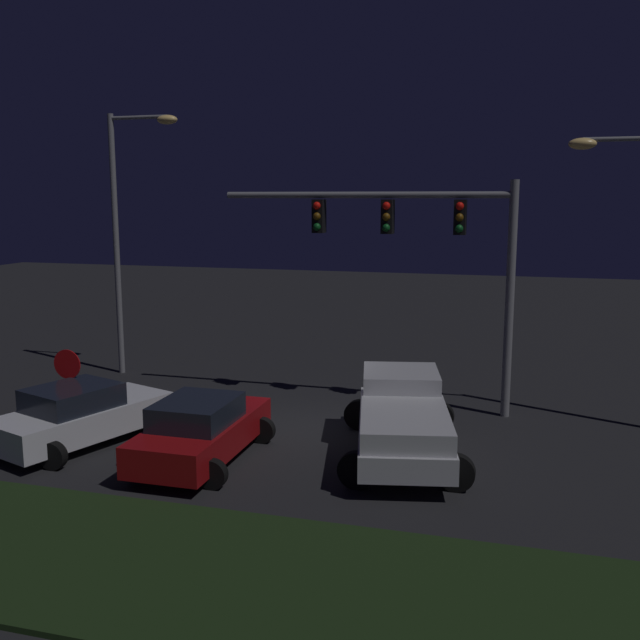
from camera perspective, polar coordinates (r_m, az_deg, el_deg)
The scene contains 8 objects.
ground_plane at distance 19.37m, azimuth -1.26°, elevation -8.48°, with size 80.00×80.00×0.00m, color black.
grass_median at distance 12.77m, azimuth -12.01°, elevation -18.48°, with size 22.57×4.38×0.10m, color black.
pickup_truck at distance 17.24m, azimuth 6.51°, elevation -7.37°, with size 3.61×5.70×1.80m.
car_sedan at distance 18.85m, azimuth -18.42°, elevation -7.14°, with size 3.37×4.75×1.51m.
car_sedan_far at distance 17.02m, azimuth -9.39°, elevation -8.58°, with size 2.48×4.40×1.51m.
traffic_signal_gantry at distance 20.29m, azimuth 8.01°, elevation 6.38°, with size 8.32×0.56×6.50m.
street_lamp_left at distance 25.20m, azimuth -14.99°, elevation 8.02°, with size 2.51×0.44×8.75m.
stop_sign at distance 19.50m, azimuth -19.30°, elevation -4.13°, with size 0.76×0.08×2.23m.
Camera 1 is at (5.43, -17.58, 6.03)m, focal length 40.48 mm.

